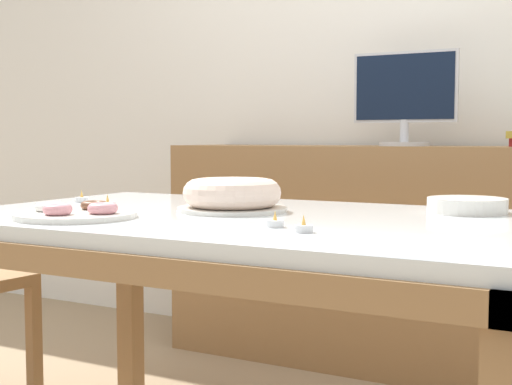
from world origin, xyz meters
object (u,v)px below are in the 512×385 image
Objects in this scene: pastry_platter at (76,213)px; plate_stack at (467,205)px; tealight_right_edge at (275,223)px; computer_monitor at (405,99)px; tealight_left_edge at (304,228)px; tealight_near_front at (82,199)px; tealight_near_cakes at (108,204)px; cake_chocolate_round at (232,195)px.

pastry_platter and plate_stack have the same top height.
plate_stack is at bearing 35.14° from pastry_platter.
plate_stack is 0.61m from tealight_right_edge.
plate_stack is at bearing 58.90° from tealight_right_edge.
tealight_right_edge is at bearing -84.87° from computer_monitor.
computer_monitor is 1.50m from tealight_left_edge.
tealight_right_edge is (0.13, -1.40, -0.35)m from computer_monitor.
tealight_right_edge is 0.11m from tealight_left_edge.
tealight_near_cakes is at bearing -26.61° from tealight_near_front.
plate_stack is at bearing 12.52° from tealight_near_front.
cake_chocolate_round is at bearing -1.57° from tealight_near_front.
cake_chocolate_round reaches higher than tealight_near_front.
tealight_near_cakes is at bearing -168.71° from cake_chocolate_round.
computer_monitor reaches higher than tealight_near_cakes.
computer_monitor is at bearing 95.13° from tealight_right_edge.
computer_monitor is at bearing 83.31° from cake_chocolate_round.
tealight_right_edge is at bearing -18.33° from tealight_near_front.
tealight_near_front is 1.00× the size of tealight_left_edge.
tealight_near_front and tealight_left_edge have the same top height.
pastry_platter is at bearing -66.41° from tealight_near_cakes.
tealight_near_front is (-0.29, 0.34, -0.00)m from pastry_platter.
pastry_platter reaches higher than tealight_near_front.
tealight_near_front is (-0.81, 0.27, 0.00)m from tealight_right_edge.
tealight_right_edge is at bearing 151.83° from tealight_left_edge.
plate_stack is (0.44, -0.88, -0.34)m from computer_monitor.
pastry_platter is 7.63× the size of tealight_near_cakes.
pastry_platter is 0.53m from tealight_right_edge.
pastry_platter is 1.45× the size of plate_stack.
tealight_right_edge is at bearing -15.83° from tealight_near_cakes.
tealight_left_edge is at bearing 1.90° from pastry_platter.
cake_chocolate_round reaches higher than pastry_platter.
cake_chocolate_round is at bearing 11.29° from tealight_near_cakes.
tealight_left_edge is at bearing -40.70° from cake_chocolate_round.
tealight_near_cakes is (-0.94, -0.34, -0.01)m from plate_stack.
cake_chocolate_round is at bearing -96.69° from computer_monitor.
tealight_near_front is at bearing -167.48° from plate_stack.
tealight_right_edge and tealight_near_front have the same top height.
tealight_left_edge is at bearing -28.17° from tealight_right_edge.
cake_chocolate_round is 0.63m from plate_stack.
plate_stack reaches higher than tealight_near_cakes.
cake_chocolate_round is 7.50× the size of tealight_left_edge.
tealight_left_edge is (0.90, -0.32, 0.00)m from tealight_near_front.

